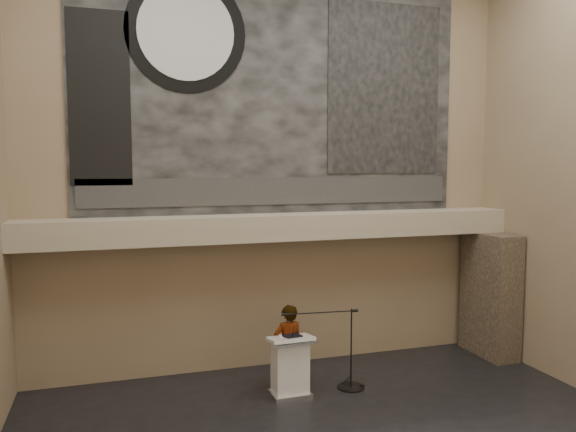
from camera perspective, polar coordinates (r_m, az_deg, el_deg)
name	(u,v)px	position (r m, az deg, el deg)	size (l,w,h in m)	color
wall_back	(276,162)	(11.53, -1.20, 5.55)	(10.00, 0.02, 8.50)	#8C7458
soffit	(282,227)	(11.22, -0.62, -1.09)	(10.00, 0.80, 0.50)	tan
sprinkler_left	(203,244)	(10.85, -8.66, -2.86)	(0.04, 0.04, 0.06)	#B2893D
sprinkler_right	(369,237)	(11.89, 8.25, -2.15)	(0.04, 0.04, 0.06)	#B2893D
banner	(277,89)	(11.60, -1.17, 12.73)	(8.00, 0.05, 5.00)	black
banner_text_strip	(277,191)	(11.48, -1.10, 2.55)	(7.76, 0.02, 0.55)	#2B2B2B
banner_clock_rim	(186,32)	(11.37, -10.31, 17.92)	(2.30, 2.30, 0.02)	black
banner_clock_face	(186,32)	(11.35, -10.29, 17.94)	(1.84, 1.84, 0.02)	silver
banner_building_print	(385,89)	(12.47, 9.79, 12.59)	(2.60, 0.02, 3.60)	black
banner_brick_print	(99,98)	(11.06, -18.60, 11.26)	(1.10, 0.02, 3.20)	black
stone_pier	(490,294)	(13.22, 19.84, -7.47)	(0.60, 1.40, 2.70)	#3E3226
lectern	(290,366)	(10.50, 0.22, -15.01)	(0.80, 0.58, 1.14)	silver
binder	(293,336)	(10.29, 0.47, -12.11)	(0.30, 0.24, 0.04)	black
papers	(285,337)	(10.29, -0.28, -12.20)	(0.21, 0.29, 0.01)	silver
speaker_person	(288,347)	(10.73, 0.02, -13.16)	(0.58, 0.38, 1.60)	beige
mic_stand	(348,376)	(11.01, 6.14, -15.82)	(1.59, 0.52, 1.52)	black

